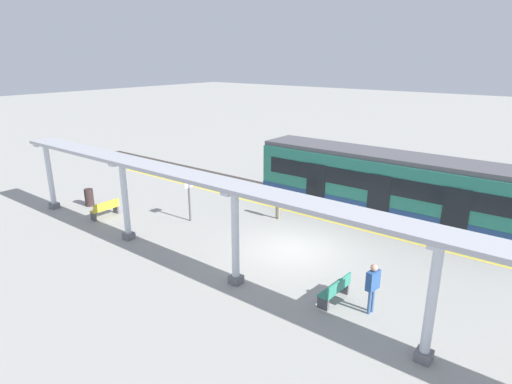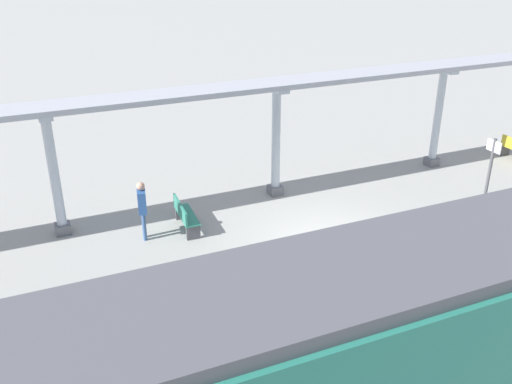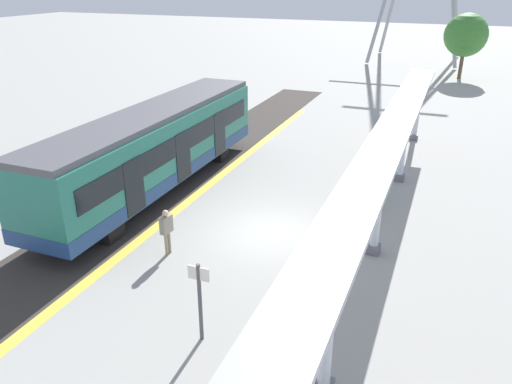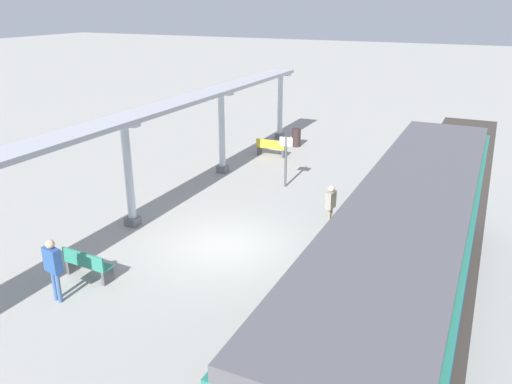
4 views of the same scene
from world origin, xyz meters
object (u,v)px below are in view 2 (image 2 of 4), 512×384
Objects in this scene: train_near_carriage at (411,333)px; bench_mid_platform at (185,215)px; passenger_by_the_benches at (142,204)px; passenger_waiting_near_edge at (475,238)px; canopy_pillar_fourth at (54,175)px; canopy_pillar_second at (438,118)px; platform_info_sign at (491,165)px; canopy_pillar_third at (276,142)px.

bench_mid_platform is (8.34, 1.52, -1.39)m from train_near_carriage.
bench_mid_platform is 0.86× the size of passenger_by_the_benches.
passenger_by_the_benches reaches higher than passenger_waiting_near_edge.
passenger_by_the_benches is (-1.26, -2.11, -0.75)m from canopy_pillar_fourth.
platform_info_sign is (-3.31, 0.58, -0.53)m from canopy_pillar_second.
train_near_carriage is 12.71m from canopy_pillar_second.
canopy_pillar_second is 1.00× the size of canopy_pillar_third.
train_near_carriage is 8.59m from bench_mid_platform.
passenger_by_the_benches is at bearing 55.30° from passenger_waiting_near_edge.
canopy_pillar_second is 3.40m from platform_info_sign.
canopy_pillar_second is 10.13m from bench_mid_platform.
canopy_pillar_fourth is (9.50, 4.86, 0.02)m from train_near_carriage.
bench_mid_platform is (-1.16, 9.96, -1.41)m from canopy_pillar_second.
bench_mid_platform is 9.67m from platform_info_sign.
passenger_waiting_near_edge is (3.20, -4.53, -0.84)m from train_near_carriage.
canopy_pillar_fourth is at bearing 75.40° from platform_info_sign.
canopy_pillar_fourth is at bearing 90.00° from canopy_pillar_second.
train_near_carriage is 3.78× the size of canopy_pillar_third.
passenger_by_the_benches is at bearing 105.02° from canopy_pillar_third.
train_near_carriage reaches higher than passenger_by_the_benches.
passenger_waiting_near_edge is at bearing -130.36° from bench_mid_platform.
canopy_pillar_third is (9.50, -1.95, 0.02)m from train_near_carriage.
canopy_pillar_fourth is 13.15m from platform_info_sign.
canopy_pillar_fourth is at bearing 56.13° from passenger_waiting_near_edge.
canopy_pillar_second reaches higher than train_near_carriage.
canopy_pillar_third reaches higher than passenger_waiting_near_edge.
canopy_pillar_second and canopy_pillar_third have the same top height.
bench_mid_platform is at bearing -109.13° from canopy_pillar_fourth.
canopy_pillar_third and canopy_pillar_fourth have the same top height.
canopy_pillar_third is (0.00, 6.49, 0.00)m from canopy_pillar_second.
canopy_pillar_second is 7.47m from passenger_waiting_near_edge.
canopy_pillar_fourth reaches higher than passenger_by_the_benches.
canopy_pillar_third is 2.30× the size of passenger_waiting_near_edge.
bench_mid_platform is 0.95× the size of passenger_waiting_near_edge.
platform_info_sign reaches higher than passenger_by_the_benches.
passenger_by_the_benches is at bearing -120.88° from canopy_pillar_fourth.
passenger_waiting_near_edge is (-6.30, -2.57, -0.86)m from canopy_pillar_third.
passenger_by_the_benches is (-1.26, 4.70, -0.75)m from canopy_pillar_third.
bench_mid_platform is 0.69× the size of platform_info_sign.
train_near_carriage is 7.85× the size of passenger_by_the_benches.
platform_info_sign is at bearing 170.04° from canopy_pillar_second.
canopy_pillar_second reaches higher than bench_mid_platform.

